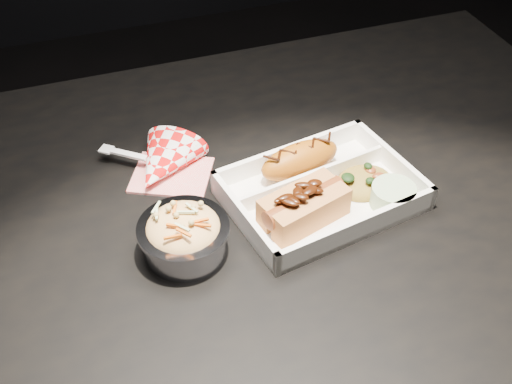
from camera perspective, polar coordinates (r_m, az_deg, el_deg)
dining_table at (r=0.95m, az=-0.20°, el=-4.84°), size 1.20×0.80×0.75m
food_tray at (r=0.89m, az=5.75°, el=-0.19°), size 0.28×0.22×0.04m
fried_pastry at (r=0.91m, az=3.92°, el=2.88°), size 0.13×0.07×0.05m
hotdog at (r=0.84m, az=4.29°, el=-1.12°), size 0.13×0.09×0.06m
fried_rice_mound at (r=0.90m, az=9.65°, el=1.35°), size 0.10×0.08×0.03m
cupcake_liner at (r=0.88m, az=12.08°, el=-0.36°), size 0.06×0.06×0.03m
foil_coleslaw_cup at (r=0.80m, az=-6.44°, el=-3.70°), size 0.12×0.12×0.07m
napkin_fork at (r=0.93m, az=-8.32°, el=2.46°), size 0.16×0.15×0.10m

